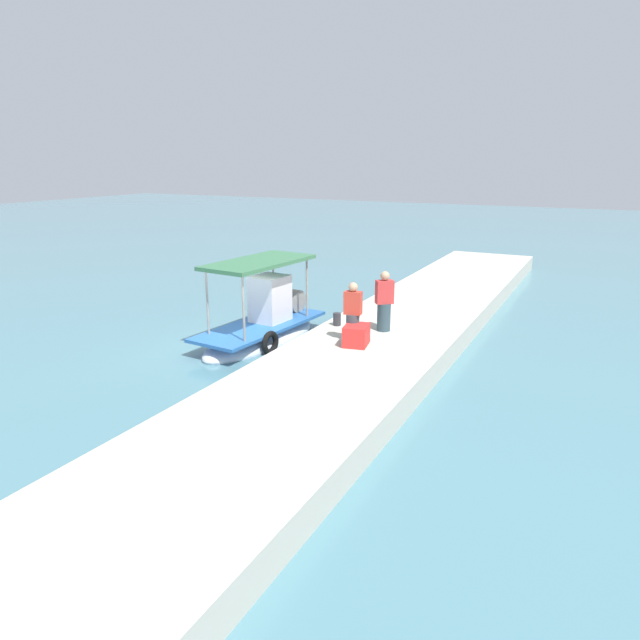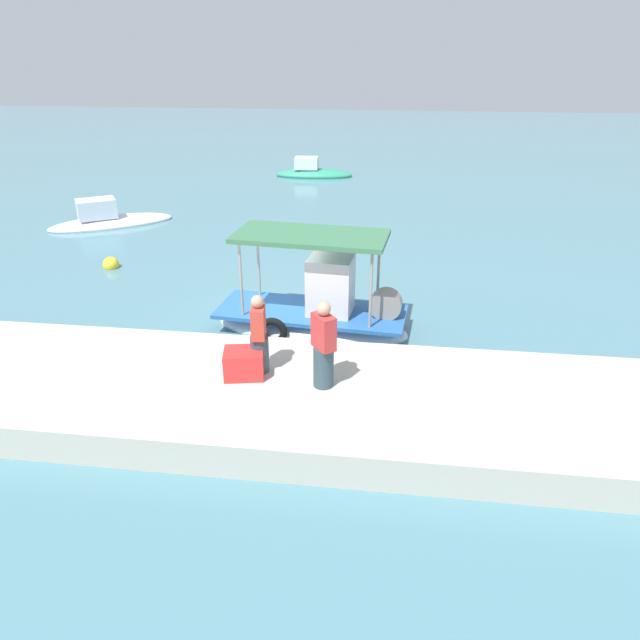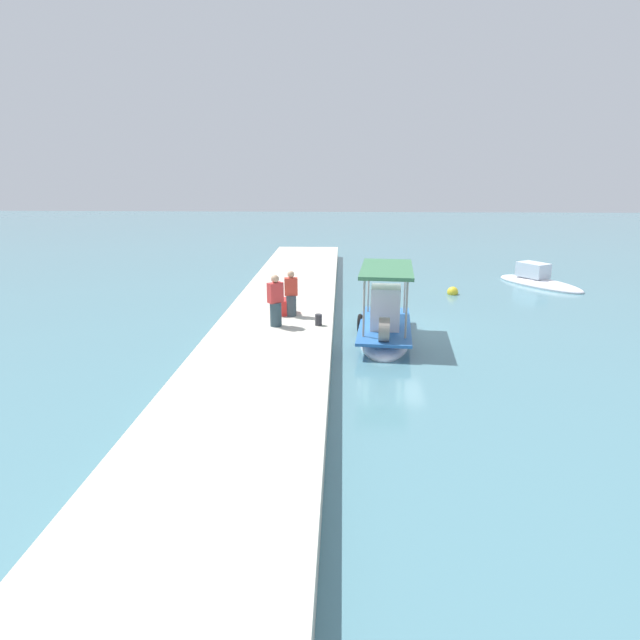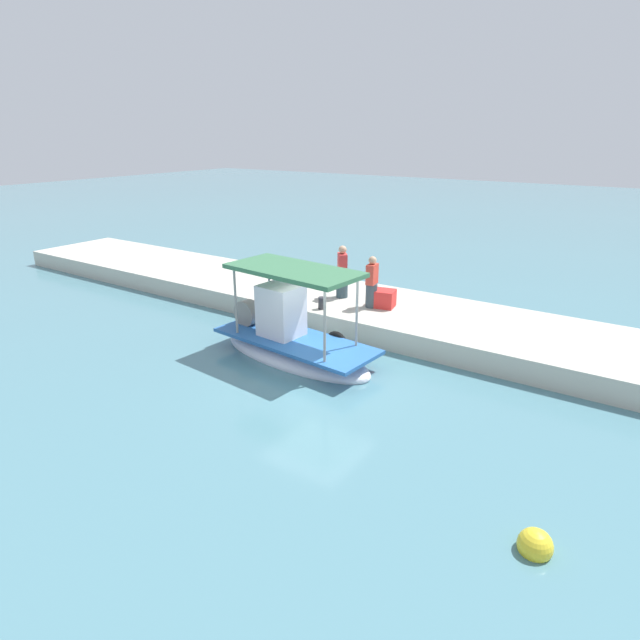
{
  "view_description": "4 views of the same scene",
  "coord_description": "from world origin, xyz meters",
  "px_view_note": "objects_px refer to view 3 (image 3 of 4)",
  "views": [
    {
      "loc": [
        -13.7,
        -10.01,
        5.66
      ],
      "look_at": [
        1.43,
        -2.31,
        0.86
      ],
      "focal_mm": 32.32,
      "sensor_mm": 36.0,
      "label": 1
    },
    {
      "loc": [
        3.06,
        -14.09,
        6.75
      ],
      "look_at": [
        1.43,
        -1.58,
        0.86
      ],
      "focal_mm": 32.74,
      "sensor_mm": 36.0,
      "label": 2
    },
    {
      "loc": [
        19.65,
        -1.95,
        5.9
      ],
      "look_at": [
        1.68,
        -2.7,
        0.86
      ],
      "focal_mm": 30.14,
      "sensor_mm": 36.0,
      "label": 3
    },
    {
      "loc": [
        -7.17,
        10.64,
        6.09
      ],
      "look_at": [
        1.04,
        -1.64,
        0.76
      ],
      "focal_mm": 29.44,
      "sensor_mm": 36.0,
      "label": 4
    }
  ],
  "objects_px": {
    "marker_buoy": "(453,292)",
    "mooring_bollard": "(319,320)",
    "fisherman_near_bollard": "(276,303)",
    "moored_boat_mid": "(539,281)",
    "cargo_crate": "(286,306)",
    "main_fishing_boat": "(385,327)",
    "fisherman_by_crate": "(291,296)"
  },
  "relations": [
    {
      "from": "marker_buoy",
      "to": "mooring_bollard",
      "type": "bearing_deg",
      "value": -37.74
    },
    {
      "from": "fisherman_near_bollard",
      "to": "moored_boat_mid",
      "type": "bearing_deg",
      "value": 129.98
    },
    {
      "from": "mooring_bollard",
      "to": "cargo_crate",
      "type": "distance_m",
      "value": 1.99
    },
    {
      "from": "main_fishing_boat",
      "to": "marker_buoy",
      "type": "xyz_separation_m",
      "value": [
        -7.53,
        3.9,
        -0.37
      ]
    },
    {
      "from": "mooring_bollard",
      "to": "cargo_crate",
      "type": "relative_size",
      "value": 0.5
    },
    {
      "from": "moored_boat_mid",
      "to": "fisherman_near_bollard",
      "type": "bearing_deg",
      "value": -50.02
    },
    {
      "from": "cargo_crate",
      "to": "fisherman_near_bollard",
      "type": "bearing_deg",
      "value": -5.92
    },
    {
      "from": "fisherman_by_crate",
      "to": "cargo_crate",
      "type": "relative_size",
      "value": 2.13
    },
    {
      "from": "cargo_crate",
      "to": "moored_boat_mid",
      "type": "height_order",
      "value": "cargo_crate"
    },
    {
      "from": "marker_buoy",
      "to": "fisherman_by_crate",
      "type": "bearing_deg",
      "value": -46.87
    },
    {
      "from": "mooring_bollard",
      "to": "cargo_crate",
      "type": "xyz_separation_m",
      "value": [
        -1.51,
        -1.3,
        0.09
      ]
    },
    {
      "from": "fisherman_near_bollard",
      "to": "mooring_bollard",
      "type": "distance_m",
      "value": 1.6
    },
    {
      "from": "fisherman_by_crate",
      "to": "mooring_bollard",
      "type": "height_order",
      "value": "fisherman_by_crate"
    },
    {
      "from": "main_fishing_boat",
      "to": "fisherman_near_bollard",
      "type": "xyz_separation_m",
      "value": [
        0.69,
        -3.82,
        1.01
      ]
    },
    {
      "from": "main_fishing_boat",
      "to": "mooring_bollard",
      "type": "bearing_deg",
      "value": -76.89
    },
    {
      "from": "fisherman_by_crate",
      "to": "moored_boat_mid",
      "type": "height_order",
      "value": "fisherman_by_crate"
    },
    {
      "from": "fisherman_near_bollard",
      "to": "moored_boat_mid",
      "type": "relative_size",
      "value": 0.35
    },
    {
      "from": "fisherman_by_crate",
      "to": "moored_boat_mid",
      "type": "relative_size",
      "value": 0.33
    },
    {
      "from": "mooring_bollard",
      "to": "cargo_crate",
      "type": "height_order",
      "value": "cargo_crate"
    },
    {
      "from": "fisherman_near_bollard",
      "to": "cargo_crate",
      "type": "xyz_separation_m",
      "value": [
        -1.65,
        0.17,
        -0.53
      ]
    },
    {
      "from": "mooring_bollard",
      "to": "marker_buoy",
      "type": "distance_m",
      "value": 10.24
    },
    {
      "from": "fisherman_by_crate",
      "to": "marker_buoy",
      "type": "bearing_deg",
      "value": 133.13
    },
    {
      "from": "main_fishing_boat",
      "to": "moored_boat_mid",
      "type": "relative_size",
      "value": 1.01
    },
    {
      "from": "fisherman_by_crate",
      "to": "main_fishing_boat",
      "type": "bearing_deg",
      "value": 78.77
    },
    {
      "from": "cargo_crate",
      "to": "fisherman_by_crate",
      "type": "bearing_deg",
      "value": 40.05
    },
    {
      "from": "marker_buoy",
      "to": "moored_boat_mid",
      "type": "xyz_separation_m",
      "value": [
        -2.45,
        5.0,
        0.07
      ]
    },
    {
      "from": "fisherman_near_bollard",
      "to": "mooring_bollard",
      "type": "xyz_separation_m",
      "value": [
        -0.14,
        1.47,
        -0.62
      ]
    },
    {
      "from": "marker_buoy",
      "to": "moored_boat_mid",
      "type": "height_order",
      "value": "moored_boat_mid"
    },
    {
      "from": "main_fishing_boat",
      "to": "mooring_bollard",
      "type": "xyz_separation_m",
      "value": [
        0.55,
        -2.35,
        0.4
      ]
    },
    {
      "from": "cargo_crate",
      "to": "mooring_bollard",
      "type": "bearing_deg",
      "value": 40.81
    },
    {
      "from": "fisherman_near_bollard",
      "to": "cargo_crate",
      "type": "bearing_deg",
      "value": 174.08
    },
    {
      "from": "main_fishing_boat",
      "to": "fisherman_by_crate",
      "type": "xyz_separation_m",
      "value": [
        -0.68,
        -3.41,
        0.96
      ]
    }
  ]
}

